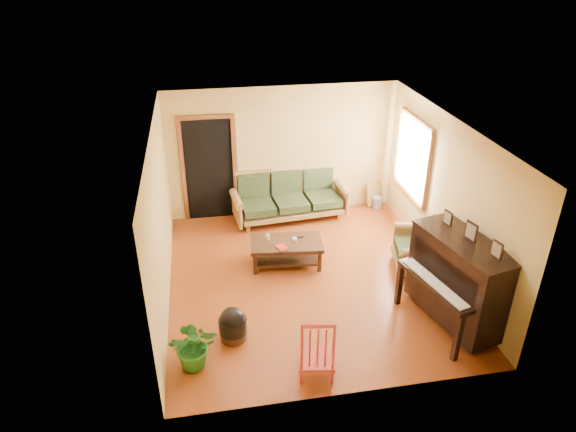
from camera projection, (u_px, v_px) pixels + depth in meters
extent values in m
plane|color=#65270D|center=(308.00, 278.00, 8.52)|extent=(5.00, 5.00, 0.00)
cube|color=black|center=(209.00, 170.00, 9.97)|extent=(1.08, 0.16, 2.05)
cube|color=white|center=(414.00, 157.00, 9.28)|extent=(0.12, 1.36, 1.46)
cube|color=olive|center=(290.00, 196.00, 10.18)|extent=(2.32, 1.15, 0.96)
cube|color=black|center=(286.00, 253.00, 8.81)|extent=(1.28, 0.78, 0.44)
cube|color=olive|center=(419.00, 244.00, 8.60)|extent=(1.07, 1.10, 0.93)
cube|color=black|center=(459.00, 282.00, 7.25)|extent=(1.25, 1.72, 1.37)
cylinder|color=black|center=(233.00, 327.00, 7.15)|extent=(0.49, 0.49, 0.38)
cube|color=maroon|center=(317.00, 344.00, 6.43)|extent=(0.53, 0.56, 0.96)
cube|color=gold|center=(375.00, 193.00, 10.79)|extent=(0.41, 0.25, 0.54)
cylinder|color=#34549C|center=(377.00, 203.00, 10.73)|extent=(0.25, 0.25, 0.24)
imported|color=#195518|center=(194.00, 345.00, 6.60)|extent=(0.63, 0.55, 0.69)
imported|color=#A61D16|center=(278.00, 249.00, 8.48)|extent=(0.23, 0.26, 0.02)
cylinder|color=silver|center=(268.00, 237.00, 8.72)|extent=(0.09, 0.09, 0.11)
cylinder|color=white|center=(295.00, 239.00, 8.72)|extent=(0.09, 0.09, 0.06)
cube|color=black|center=(300.00, 237.00, 8.83)|extent=(0.14, 0.06, 0.01)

